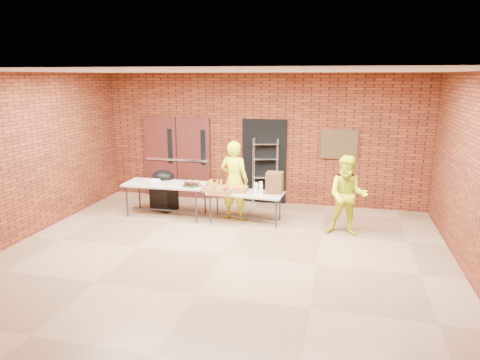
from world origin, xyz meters
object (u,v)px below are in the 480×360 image
object	(u,v)px
wire_rack	(265,172)
coffee_dispenser	(275,183)
table_right	(245,195)
volunteer_man	(347,196)
covered_grill	(164,190)
table_left	(166,186)
volunteer_woman	(234,180)

from	to	relation	value
wire_rack	coffee_dispenser	size ratio (longest dim) A/B	3.62
table_right	volunteer_man	distance (m)	2.17
coffee_dispenser	covered_grill	size ratio (longest dim) A/B	0.47
covered_grill	volunteer_man	world-z (taller)	volunteer_man
wire_rack	table_left	world-z (taller)	wire_rack
table_left	table_right	bearing A→B (deg)	-1.39
table_right	coffee_dispenser	distance (m)	0.69
coffee_dispenser	volunteer_woman	size ratio (longest dim) A/B	0.26
wire_rack	table_left	distance (m)	2.49
table_right	coffee_dispenser	world-z (taller)	coffee_dispenser
volunteer_man	coffee_dispenser	bearing A→B (deg)	168.97
wire_rack	volunteer_man	world-z (taller)	wire_rack
volunteer_woman	volunteer_man	size ratio (longest dim) A/B	1.09
table_left	volunteer_woman	distance (m)	1.58
wire_rack	volunteer_woman	distance (m)	1.36
coffee_dispenser	covered_grill	distance (m)	2.74
coffee_dispenser	covered_grill	world-z (taller)	coffee_dispenser
table_right	coffee_dispenser	size ratio (longest dim) A/B	3.64
volunteer_woman	table_right	bearing A→B (deg)	158.29
table_left	covered_grill	size ratio (longest dim) A/B	1.93
wire_rack	table_right	world-z (taller)	wire_rack
volunteer_woman	wire_rack	bearing A→B (deg)	-102.27
volunteer_woman	volunteer_man	world-z (taller)	volunteer_woman
table_left	volunteer_man	size ratio (longest dim) A/B	1.16
table_right	volunteer_man	world-z (taller)	volunteer_man
coffee_dispenser	volunteer_woman	xyz separation A→B (m)	(-0.91, 0.05, -0.01)
table_right	covered_grill	size ratio (longest dim) A/B	1.71
volunteer_woman	volunteer_man	xyz separation A→B (m)	(2.44, -0.44, -0.07)
coffee_dispenser	volunteer_woman	bearing A→B (deg)	176.84
wire_rack	covered_grill	bearing A→B (deg)	-168.88
wire_rack	volunteer_man	bearing A→B (deg)	-55.07
wire_rack	covered_grill	xyz separation A→B (m)	(-2.25, -1.06, -0.34)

